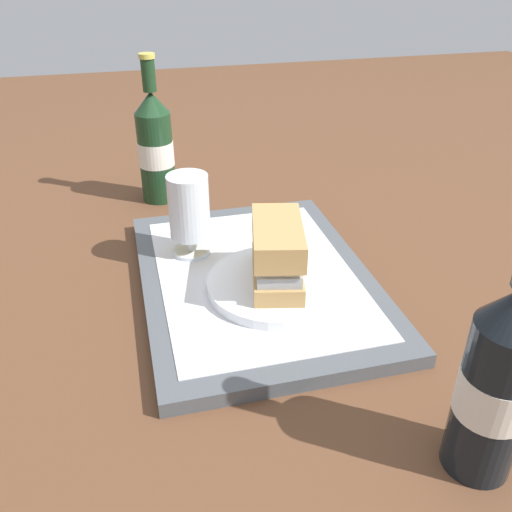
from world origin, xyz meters
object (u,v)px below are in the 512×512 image
object	(u,v)px
beer_glass	(189,212)
sandwich	(277,251)
beer_bottle	(155,146)
plate	(277,284)
second_bottle	(498,381)

from	to	relation	value
beer_glass	sandwich	bearing A→B (deg)	-141.10
beer_glass	beer_bottle	xyz separation A→B (m)	(0.26, 0.02, 0.01)
plate	second_bottle	xyz separation A→B (m)	(-0.30, -0.11, 0.08)
beer_glass	second_bottle	world-z (taller)	second_bottle
sandwich	plate	bearing A→B (deg)	-180.00
beer_glass	second_bottle	size ratio (longest dim) A/B	0.47
plate	beer_bottle	xyz separation A→B (m)	(0.38, 0.12, 0.08)
plate	beer_glass	world-z (taller)	beer_glass
sandwich	beer_glass	world-z (taller)	beer_glass
plate	sandwich	bearing A→B (deg)	-12.79
second_bottle	beer_bottle	bearing A→B (deg)	18.70
beer_bottle	sandwich	bearing A→B (deg)	-162.11
plate	second_bottle	size ratio (longest dim) A/B	0.71
plate	beer_glass	distance (m)	0.17
plate	beer_bottle	bearing A→B (deg)	17.64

